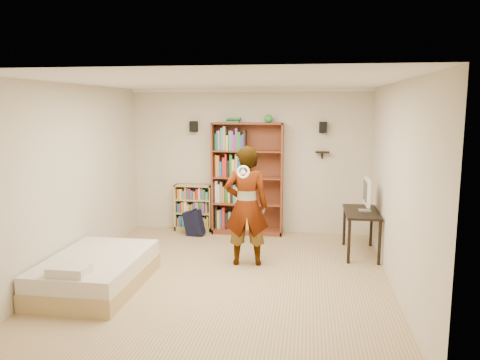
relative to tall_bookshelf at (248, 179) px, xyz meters
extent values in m
cube|color=tan|center=(0.01, -2.31, -1.04)|extent=(4.50, 5.00, 0.01)
cube|color=beige|center=(0.01, 0.19, 0.31)|extent=(4.50, 0.02, 2.70)
cube|color=beige|center=(0.01, -4.81, 0.31)|extent=(4.50, 0.02, 2.70)
cube|color=beige|center=(-2.24, -2.31, 0.31)|extent=(0.02, 5.00, 2.70)
cube|color=beige|center=(2.26, -2.31, 0.31)|extent=(0.02, 5.00, 2.70)
cube|color=white|center=(0.01, -2.31, 1.66)|extent=(4.50, 5.00, 0.02)
cube|color=white|center=(0.01, 0.16, 1.63)|extent=(4.50, 0.06, 0.06)
cube|color=white|center=(0.01, -4.78, 1.63)|extent=(4.50, 0.06, 0.06)
cube|color=white|center=(-2.21, -2.31, 1.63)|extent=(0.06, 5.00, 0.06)
cube|color=white|center=(2.23, -2.31, 1.63)|extent=(0.06, 5.00, 0.06)
cube|color=black|center=(-1.04, 0.09, 0.96)|extent=(0.14, 0.12, 0.20)
cube|color=black|center=(1.36, 0.09, 0.96)|extent=(0.14, 0.12, 0.20)
cube|color=black|center=(1.36, 0.10, 0.51)|extent=(0.25, 0.16, 0.02)
imported|color=black|center=(0.21, -1.75, -0.14)|extent=(0.71, 0.52, 1.81)
torus|color=white|center=(0.21, -2.08, 0.43)|extent=(0.19, 0.07, 0.19)
camera|label=1|loc=(1.11, -8.53, 1.34)|focal=35.00mm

